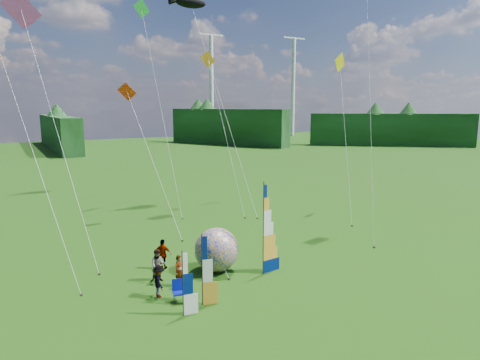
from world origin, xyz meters
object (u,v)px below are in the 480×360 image
side_banner_left (202,271)px  bol_inflatable (217,250)px  feather_banner_main (263,230)px  spectator_c (159,281)px  spectator_a (180,271)px  camp_chair (179,291)px  kite_whale (221,93)px  side_banner_far (183,285)px  spectator_d (163,254)px  spectator_b (158,265)px

side_banner_left → bol_inflatable: 4.41m
feather_banner_main → spectator_c: (-6.14, 0.07, -1.76)m
feather_banner_main → spectator_a: 5.11m
side_banner_left → camp_chair: 1.70m
bol_inflatable → kite_whale: (7.83, 14.46, 9.36)m
side_banner_far → spectator_a: bearing=77.5°
feather_banner_main → spectator_c: size_ratio=3.17×
feather_banner_main → side_banner_left: bearing=-164.6°
feather_banner_main → camp_chair: (-5.49, -0.98, -2.03)m
bol_inflatable → spectator_d: size_ratio=1.43×
feather_banner_main → spectator_a: (-4.75, 0.78, -1.73)m
side_banner_left → side_banner_far: bearing=-139.6°
side_banner_far → bol_inflatable: bearing=54.1°
feather_banner_main → bol_inflatable: (-2.09, 1.71, -1.31)m
spectator_a → spectator_b: size_ratio=0.94×
side_banner_left → spectator_b: side_banner_left is taller
spectator_a → kite_whale: size_ratio=0.08×
kite_whale → side_banner_far: bearing=-102.7°
feather_banner_main → side_banner_far: (-5.84, -2.39, -1.08)m
spectator_b → bol_inflatable: bearing=12.4°
side_banner_far → feather_banner_main: bearing=28.8°
feather_banner_main → bol_inflatable: feather_banner_main is taller
spectator_c → spectator_a: bearing=-59.4°
side_banner_left → spectator_c: (-1.50, 1.93, -0.90)m
spectator_b → spectator_c: bearing=-92.0°
spectator_a → spectator_c: 1.56m
side_banner_left → spectator_a: size_ratio=2.03×
feather_banner_main → side_banner_left: feather_banner_main is taller
bol_inflatable → spectator_c: size_ratio=1.56×
spectator_b → spectator_d: spectator_b is taller
feather_banner_main → kite_whale: (5.73, 16.18, 8.05)m
side_banner_left → side_banner_far: side_banner_left is taller
camp_chair → feather_banner_main: bearing=22.7°
side_banner_far → spectator_d: side_banner_far is taller
spectator_d → camp_chair: bearing=122.3°
bol_inflatable → spectator_c: 4.39m
spectator_b → kite_whale: kite_whale is taller
bol_inflatable → spectator_b: 3.45m
side_banner_far → spectator_d: size_ratio=1.68×
feather_banner_main → side_banner_left: size_ratio=1.50×
bol_inflatable → spectator_a: (-2.65, -0.94, -0.42)m
spectator_a → camp_chair: spectator_a is taller
spectator_d → camp_chair: 4.62m
side_banner_far → spectator_b: side_banner_far is taller
spectator_c → spectator_d: (1.46, 3.48, 0.08)m
spectator_a → camp_chair: bearing=-131.6°
side_banner_far → side_banner_left: bearing=30.1°
camp_chair → spectator_b: bearing=103.1°
side_banner_left → spectator_a: bearing=109.2°
feather_banner_main → spectator_b: size_ratio=2.86×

